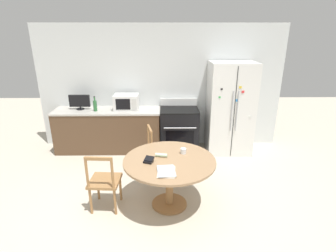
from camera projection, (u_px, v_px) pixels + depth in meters
The scene contains 15 objects.
ground_plane at pixel (158, 219), 3.61m from camera, with size 14.00×14.00×0.00m, color beige.
back_wall at pixel (160, 87), 5.65m from camera, with size 5.20×0.10×2.60m.
kitchen_counter at pixel (109, 130), 5.59m from camera, with size 2.21×0.64×0.90m.
refrigerator at pixel (230, 108), 5.39m from camera, with size 0.90×0.74×1.88m.
oven_range at pixel (179, 129), 5.58m from camera, with size 0.78×0.68×1.08m.
microwave at pixel (126, 102), 5.42m from camera, with size 0.50×0.36×0.31m.
countertop_tv at pixel (80, 102), 5.41m from camera, with size 0.42×0.16×0.31m.
counter_bottle at pixel (95, 105), 5.32m from camera, with size 0.07×0.07×0.31m.
dining_table at pixel (169, 168), 3.71m from camera, with size 1.30×1.30×0.75m.
dining_chair_left at pixel (104, 182), 3.70m from camera, with size 0.44×0.44×0.90m.
dining_chair_far at pixel (159, 152), 4.62m from camera, with size 0.50×0.50×0.90m.
candle_glass at pixel (183, 151), 3.84m from camera, with size 0.08×0.08×0.08m.
folded_napkin at pixel (161, 155), 3.74m from camera, with size 0.18×0.08×0.05m.
wallet at pixel (149, 160), 3.58m from camera, with size 0.16×0.16×0.07m.
mail_stack at pixel (166, 171), 3.33m from camera, with size 0.25×0.32×0.02m.
Camera 1 is at (0.10, -2.95, 2.44)m, focal length 28.00 mm.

